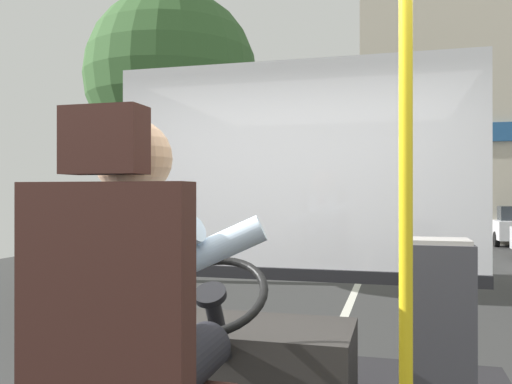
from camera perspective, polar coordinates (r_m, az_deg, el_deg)
ground at (r=10.84m, az=11.21°, el=-9.07°), size 18.00×44.00×0.06m
driver_seat at (r=1.63m, az=-14.06°, el=-18.59°), size 0.48×0.48×1.28m
bus_driver at (r=1.68m, az=-12.08°, el=-10.97°), size 0.70×0.53×0.85m
steering_console at (r=2.77m, az=-1.62°, el=-17.72°), size 1.10×0.96×0.77m
handrail_pole at (r=1.77m, az=15.78°, el=-2.74°), size 0.04×0.04×1.95m
fare_box at (r=2.57m, az=19.20°, el=-14.32°), size 0.27×0.24×0.85m
windshield_panel at (r=3.57m, az=3.80°, el=-0.23°), size 2.50×0.08×1.48m
street_tree at (r=10.39m, az=-9.06°, el=11.99°), size 3.23×3.23×5.48m
parked_car_blue at (r=24.57m, az=23.81°, el=-2.31°), size 1.98×4.18×1.38m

